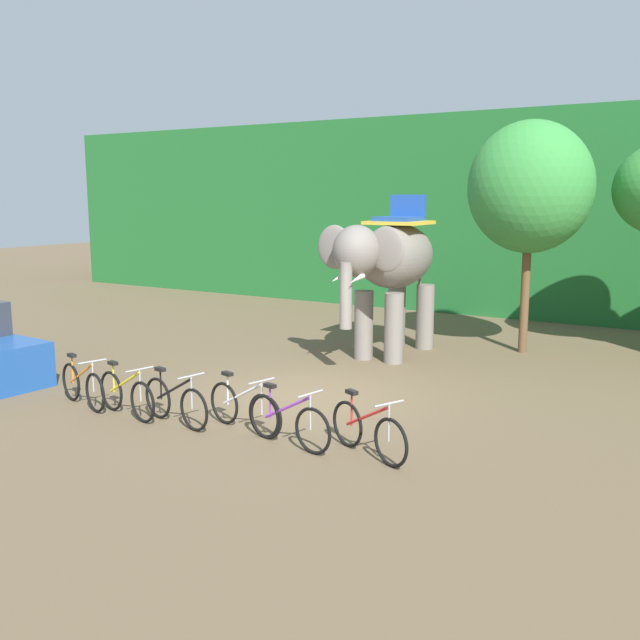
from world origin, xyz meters
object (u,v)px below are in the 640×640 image
object	(u,v)px
bike_white	(243,407)
bike_purple	(288,422)
bike_orange	(83,385)
bike_black	(175,402)
bike_red	(368,431)
bike_yellow	(126,394)
elephant	(390,263)
tree_left	(530,188)

from	to	relation	value
bike_white	bike_purple	bearing A→B (deg)	-12.71
bike_orange	bike_white	distance (m)	3.32
bike_black	bike_white	distance (m)	1.20
bike_black	bike_red	xyz separation A→B (m)	(3.41, 0.35, 0.00)
bike_orange	bike_red	distance (m)	5.57
bike_orange	bike_yellow	distance (m)	1.12
bike_white	elephant	bearing A→B (deg)	93.46
bike_orange	bike_white	world-z (taller)	same
bike_orange	bike_yellow	size ratio (longest dim) A/B	0.99
tree_left	bike_white	xyz separation A→B (m)	(-2.22, -8.23, -3.56)
bike_yellow	bike_red	bearing A→B (deg)	5.81
bike_yellow	bike_red	world-z (taller)	same
tree_left	bike_orange	world-z (taller)	tree_left
bike_orange	bike_purple	world-z (taller)	same
tree_left	bike_white	bearing A→B (deg)	-105.09
bike_purple	bike_red	size ratio (longest dim) A/B	1.06
elephant	bike_yellow	bearing A→B (deg)	-105.36
bike_black	tree_left	bearing A→B (deg)	68.49
bike_black	bike_white	xyz separation A→B (m)	(1.16, 0.33, 0.00)
tree_left	bike_yellow	xyz separation A→B (m)	(-4.40, -8.67, -3.56)
bike_yellow	bike_white	distance (m)	2.22
bike_black	bike_white	bearing A→B (deg)	16.14
elephant	bike_red	bearing A→B (deg)	-66.80
bike_orange	bike_purple	xyz separation A→B (m)	(4.33, 0.19, 0.00)
bike_yellow	bike_purple	bearing A→B (deg)	3.68
bike_white	bike_purple	xyz separation A→B (m)	(1.03, -0.23, 0.00)
bike_black	bike_purple	xyz separation A→B (m)	(2.18, 0.10, 0.00)
tree_left	bike_black	size ratio (longest dim) A/B	3.26
bike_red	bike_purple	bearing A→B (deg)	-168.69
tree_left	bike_red	size ratio (longest dim) A/B	3.47
bike_orange	bike_white	bearing A→B (deg)	7.30
bike_purple	elephant	bearing A→B (deg)	102.39
elephant	bike_white	world-z (taller)	elephant
bike_purple	bike_white	bearing A→B (deg)	167.29
elephant	bike_purple	xyz separation A→B (m)	(1.40, -6.37, -1.82)
elephant	bike_purple	size ratio (longest dim) A/B	2.45
bike_orange	tree_left	bearing A→B (deg)	57.48
elephant	bike_purple	bearing A→B (deg)	-77.61
tree_left	bike_purple	world-z (taller)	tree_left
elephant	bike_purple	distance (m)	6.78
bike_white	bike_black	bearing A→B (deg)	-163.86
bike_yellow	bike_orange	bearing A→B (deg)	179.17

